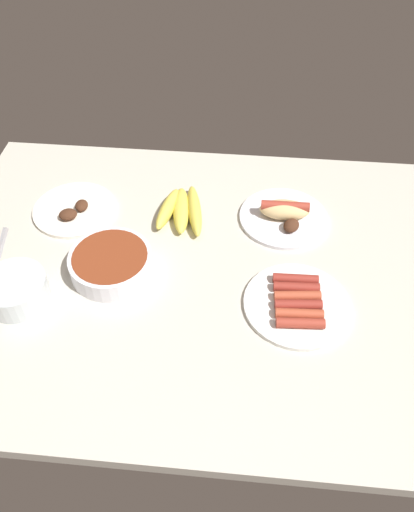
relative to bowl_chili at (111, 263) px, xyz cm
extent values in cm
cube|color=beige|center=(-17.73, -2.45, -4.28)|extent=(120.00, 90.00, 3.00)
cylinder|color=white|center=(0.00, 0.00, -0.29)|extent=(18.70, 18.70, 4.97)
cylinder|color=maroon|center=(0.00, 0.00, 1.79)|extent=(16.83, 16.83, 1.00)
ellipsoid|color=#E5D14C|center=(-9.85, -20.16, -0.82)|extent=(6.17, 15.57, 3.91)
ellipsoid|color=#E5D14C|center=(-13.25, -20.16, -1.01)|extent=(5.87, 17.03, 3.52)
ellipsoid|color=#E5D14C|center=(-16.65, -20.16, -0.81)|extent=(6.81, 18.76, 3.94)
cylinder|color=white|center=(-41.64, 6.23, -2.28)|extent=(22.96, 22.96, 1.00)
cylinder|color=maroon|center=(-41.31, 0.30, -0.70)|extent=(9.95, 2.39, 2.16)
cylinder|color=maroon|center=(-41.44, 2.67, -0.70)|extent=(9.99, 2.57, 2.16)
cylinder|color=#AD472D|center=(-41.58, 5.04, -0.70)|extent=(10.07, 3.13, 2.16)
cylinder|color=maroon|center=(-41.71, 7.41, -0.70)|extent=(10.05, 2.98, 2.16)
cylinder|color=#AD472D|center=(-41.84, 9.78, -0.70)|extent=(9.99, 2.61, 2.16)
cylinder|color=#9E3828|center=(-41.98, 12.15, -0.70)|extent=(10.01, 2.73, 2.16)
cylinder|color=white|center=(-39.05, -21.09, -2.28)|extent=(22.18, 22.18, 1.00)
ellipsoid|color=#DBB77A|center=(-39.05, -21.09, 0.42)|extent=(12.42, 6.09, 4.40)
cylinder|color=#9E3828|center=(-39.05, -21.09, 1.63)|extent=(11.78, 2.48, 2.40)
ellipsoid|color=#472819|center=(-40.70, -16.38, -0.38)|extent=(5.32, 5.61, 2.80)
cylinder|color=silver|center=(18.51, 9.74, 0.13)|extent=(13.84, 13.84, 5.82)
cylinder|color=beige|center=(18.51, 9.74, 1.30)|extent=(12.18, 12.18, 2.62)
cylinder|color=white|center=(14.16, -19.25, -2.28)|extent=(21.01, 21.01, 1.00)
ellipsoid|color=#472819|center=(14.41, -15.31, -0.49)|extent=(5.45, 4.93, 2.57)
ellipsoid|color=#472819|center=(12.04, -19.13, -0.69)|extent=(3.54, 4.27, 2.18)
camera|label=1|loc=(-28.56, 73.12, 83.33)|focal=35.13mm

